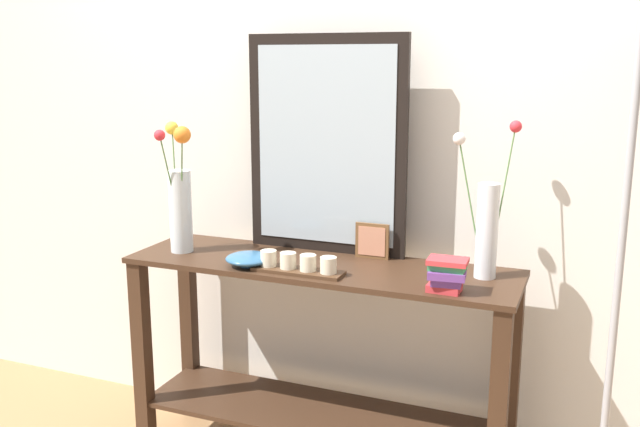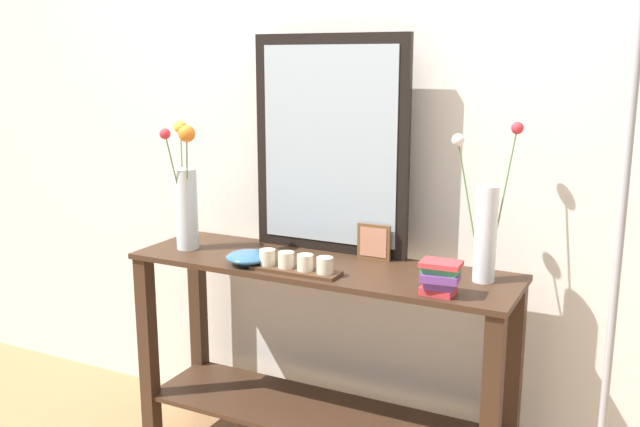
% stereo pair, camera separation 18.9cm
% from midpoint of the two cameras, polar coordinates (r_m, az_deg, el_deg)
% --- Properties ---
extents(wall_back, '(6.40, 0.08, 2.70)m').
position_cam_midpoint_polar(wall_back, '(2.70, 0.57, 9.04)').
color(wall_back, silver).
rests_on(wall_back, ground).
extents(console_table, '(1.41, 0.41, 0.80)m').
position_cam_midpoint_polar(console_table, '(2.61, -2.11, -10.65)').
color(console_table, '#382316').
rests_on(console_table, ground).
extents(mirror_leaning, '(0.61, 0.03, 0.80)m').
position_cam_midpoint_polar(mirror_leaning, '(2.59, -1.57, 5.53)').
color(mirror_leaning, black).
rests_on(mirror_leaning, console_table).
extents(tall_vase_left, '(0.19, 0.20, 0.48)m').
position_cam_midpoint_polar(tall_vase_left, '(2.68, -13.29, 1.15)').
color(tall_vase_left, silver).
rests_on(tall_vase_left, console_table).
extents(vase_right, '(0.21, 0.16, 0.52)m').
position_cam_midpoint_polar(vase_right, '(2.35, 11.17, -0.82)').
color(vase_right, silver).
rests_on(vase_right, console_table).
extents(candle_tray, '(0.32, 0.09, 0.07)m').
position_cam_midpoint_polar(candle_tray, '(2.40, -4.06, -4.20)').
color(candle_tray, '#472D1C').
rests_on(candle_tray, console_table).
extents(picture_frame_small, '(0.13, 0.01, 0.13)m').
position_cam_midpoint_polar(picture_frame_small, '(2.55, 2.14, -2.26)').
color(picture_frame_small, brown).
rests_on(picture_frame_small, console_table).
extents(decorative_bowl, '(0.16, 0.16, 0.05)m').
position_cam_midpoint_polar(decorative_bowl, '(2.49, -7.97, -3.67)').
color(decorative_bowl, '#2D5B84').
rests_on(decorative_bowl, console_table).
extents(book_stack, '(0.13, 0.10, 0.11)m').
position_cam_midpoint_polar(book_stack, '(2.21, 7.83, -4.93)').
color(book_stack, '#C63338').
rests_on(book_stack, console_table).
extents(floor_lamp, '(0.24, 0.24, 1.86)m').
position_cam_midpoint_polar(floor_lamp, '(2.13, 21.60, 4.73)').
color(floor_lamp, '#9E9EA3').
rests_on(floor_lamp, ground).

